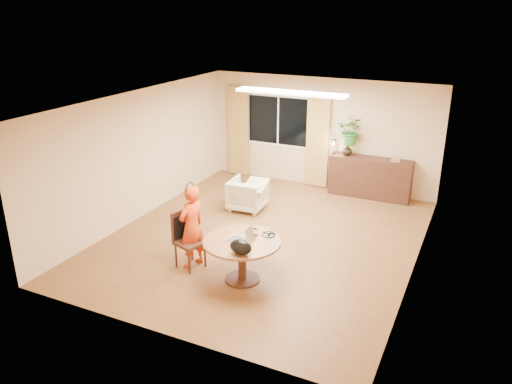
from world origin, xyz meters
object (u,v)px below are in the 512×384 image
armchair (248,194)px  dining_table (242,249)px  child (192,227)px  dining_chair (190,241)px  sideboard (370,178)px

armchair → dining_table: bearing=111.1°
child → armchair: size_ratio=1.93×
dining_table → armchair: dining_table is taller
armchair → dining_chair: bearing=91.9°
dining_chair → sideboard: 4.94m
dining_table → armchair: (-1.23, 2.68, -0.21)m
dining_table → dining_chair: bearing=179.8°
dining_table → sideboard: size_ratio=0.67×
dining_table → child: bearing=175.8°
child → armchair: bearing=-161.3°
dining_chair → armchair: size_ratio=1.30×
dining_chair → sideboard: size_ratio=0.53×
dining_chair → child: size_ratio=0.68×
dining_table → sideboard: bearing=78.1°
sideboard → dining_table: bearing=-101.9°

